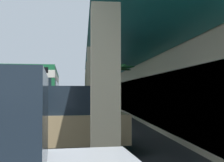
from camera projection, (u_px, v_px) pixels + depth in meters
name	position (u px, v px, depth m)	size (l,w,h in m)	color
ground	(169.00, 128.00, 14.63)	(120.00, 120.00, 0.00)	#2D2D30
curb_strip	(85.00, 122.00, 16.84)	(33.77, 0.50, 0.12)	#9E998E
transit_bus	(37.00, 91.00, 19.34)	(11.35, 3.29, 3.34)	#196638
parked_suv_tan	(43.00, 119.00, 8.67)	(3.00, 4.96, 1.97)	#9E845B
potted_palm	(115.00, 117.00, 10.82)	(1.77, 1.66, 2.87)	#4C4742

